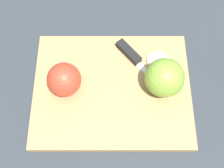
% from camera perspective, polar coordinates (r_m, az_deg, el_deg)
% --- Properties ---
extents(ground_plane, '(4.00, 4.00, 0.00)m').
position_cam_1_polar(ground_plane, '(0.69, 0.00, -1.26)').
color(ground_plane, '#282D33').
extents(cutting_board, '(0.37, 0.31, 0.01)m').
position_cam_1_polar(cutting_board, '(0.68, 0.00, -1.00)').
color(cutting_board, '#A37A4C').
rests_on(cutting_board, ground_plane).
extents(apple_half_left, '(0.07, 0.07, 0.07)m').
position_cam_1_polar(apple_half_left, '(0.65, -8.76, 0.76)').
color(apple_half_left, red).
rests_on(apple_half_left, cutting_board).
extents(apple_half_right, '(0.08, 0.08, 0.08)m').
position_cam_1_polar(apple_half_right, '(0.65, 9.58, 1.14)').
color(apple_half_right, olive).
rests_on(apple_half_right, cutting_board).
extents(knife, '(0.11, 0.15, 0.02)m').
position_cam_1_polar(knife, '(0.71, 3.71, 5.15)').
color(knife, silver).
rests_on(knife, cutting_board).
extents(apple_slice, '(0.05, 0.05, 0.01)m').
position_cam_1_polar(apple_slice, '(0.71, 8.45, 4.06)').
color(apple_slice, beige).
rests_on(apple_slice, cutting_board).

